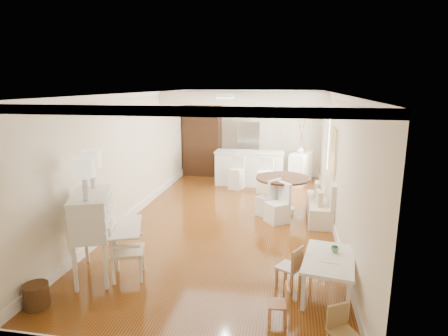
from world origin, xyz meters
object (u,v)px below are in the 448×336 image
(secretary_bureau, at_px, (94,235))
(slip_chair_near, at_px, (277,203))
(kids_table, at_px, (328,276))
(kids_chair_a, at_px, (278,303))
(gustavian_armchair, at_px, (128,250))
(kids_chair_c, at_px, (343,332))
(breakfast_counter, at_px, (249,168))
(pantry_cabinet, at_px, (202,141))
(slip_chair_far, at_px, (268,197))
(bar_stool_left, at_px, (236,173))
(fridge, at_px, (259,150))
(kids_chair_b, at_px, (289,266))
(dining_table, at_px, (282,195))
(bar_stool_right, at_px, (265,176))
(wicker_basket, at_px, (36,296))
(sideboard, at_px, (300,168))

(secretary_bureau, distance_m, slip_chair_near, 3.99)
(kids_table, xyz_separation_m, kids_chair_a, (-0.69, -0.78, -0.02))
(gustavian_armchair, distance_m, kids_chair_c, 3.34)
(kids_chair_a, height_order, breakfast_counter, breakfast_counter)
(gustavian_armchair, distance_m, pantry_cabinet, 6.99)
(slip_chair_far, distance_m, bar_stool_left, 2.37)
(gustavian_armchair, relative_size, fridge, 0.51)
(pantry_cabinet, bearing_deg, kids_chair_b, -66.59)
(dining_table, distance_m, bar_stool_left, 2.29)
(kids_chair_c, xyz_separation_m, fridge, (-1.65, 8.13, 0.61))
(secretary_bureau, relative_size, slip_chair_near, 1.54)
(dining_table, bearing_deg, breakfast_counter, 114.27)
(pantry_cabinet, height_order, fridge, pantry_cabinet)
(kids_chair_c, height_order, breakfast_counter, breakfast_counter)
(kids_chair_a, relative_size, bar_stool_left, 0.56)
(breakfast_counter, distance_m, bar_stool_left, 0.58)
(slip_chair_near, bearing_deg, bar_stool_right, 153.43)
(kids_table, bearing_deg, slip_chair_near, 106.69)
(kids_chair_a, distance_m, bar_stool_left, 6.29)
(wicker_basket, xyz_separation_m, kids_chair_b, (3.39, 1.14, 0.17))
(secretary_bureau, distance_m, kids_chair_b, 3.06)
(kids_table, relative_size, kids_chair_c, 1.99)
(slip_chair_near, relative_size, breakfast_counter, 0.43)
(breakfast_counter, xyz_separation_m, sideboard, (1.52, 0.41, -0.03))
(breakfast_counter, distance_m, sideboard, 1.57)
(kids_chair_c, bearing_deg, secretary_bureau, 132.35)
(wicker_basket, bearing_deg, pantry_cabinet, 86.75)
(fridge, bearing_deg, kids_chair_b, -81.26)
(gustavian_armchair, xyz_separation_m, kids_chair_b, (2.49, 0.15, -0.12))
(slip_chair_near, distance_m, pantry_cabinet, 4.93)
(kids_chair_b, height_order, slip_chair_far, slip_chair_far)
(breakfast_counter, bearing_deg, slip_chair_near, -72.34)
(breakfast_counter, bearing_deg, kids_table, -72.81)
(pantry_cabinet, bearing_deg, slip_chair_far, -56.54)
(gustavian_armchair, xyz_separation_m, kids_table, (3.05, 0.04, -0.17))
(kids_chair_b, bearing_deg, breakfast_counter, -138.15)
(secretary_bureau, relative_size, bar_stool_left, 1.43)
(fridge, bearing_deg, breakfast_counter, -100.78)
(fridge, bearing_deg, sideboard, -25.95)
(kids_chair_b, height_order, sideboard, sideboard)
(bar_stool_right, bearing_deg, kids_table, -69.03)
(bar_stool_right, height_order, sideboard, bar_stool_right)
(bar_stool_left, xyz_separation_m, fridge, (0.52, 1.53, 0.43))
(slip_chair_near, distance_m, slip_chair_far, 0.46)
(kids_table, distance_m, fridge, 7.08)
(gustavian_armchair, bearing_deg, kids_chair_c, -129.61)
(slip_chair_far, bearing_deg, sideboard, -157.67)
(wicker_basket, bearing_deg, dining_table, 54.81)
(kids_chair_a, relative_size, dining_table, 0.42)
(wicker_basket, height_order, kids_table, kids_table)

